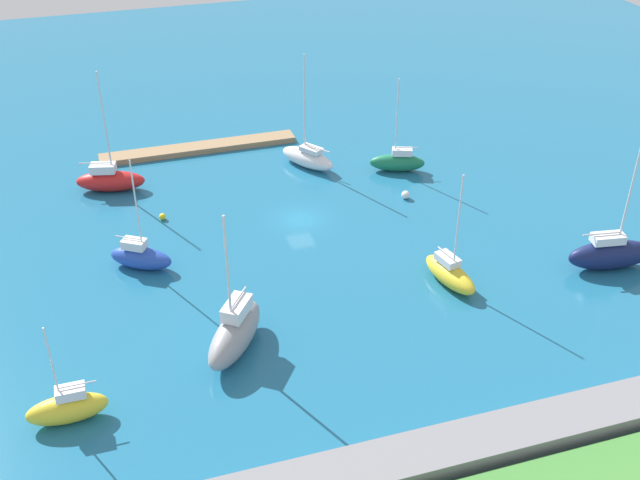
{
  "coord_description": "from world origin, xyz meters",
  "views": [
    {
      "loc": [
        17.34,
        62.13,
        38.26
      ],
      "look_at": [
        0.0,
        6.47,
        1.5
      ],
      "focal_mm": 43.01,
      "sensor_mm": 36.0,
      "label": 1
    }
  ],
  "objects_px": {
    "sailboat_green_far_south": "(397,162)",
    "sailboat_yellow_by_breakwater": "(450,273)",
    "sailboat_yellow_along_channel": "(68,408)",
    "mooring_buoy_yellow": "(162,217)",
    "mooring_buoy_white": "(406,195)",
    "sailboat_red_off_beacon": "(110,180)",
    "sailboat_blue_inner_mooring": "(140,257)",
    "sailboat_white_center_basin": "(308,157)",
    "pier_dock": "(199,148)",
    "sailboat_navy_near_pier": "(611,253)",
    "sailboat_gray_outer_mooring": "(235,332)"
  },
  "relations": [
    {
      "from": "sailboat_green_far_south",
      "to": "sailboat_yellow_by_breakwater",
      "type": "xyz_separation_m",
      "value": [
        3.77,
        21.02,
        -0.05
      ]
    },
    {
      "from": "sailboat_yellow_along_channel",
      "to": "mooring_buoy_yellow",
      "type": "bearing_deg",
      "value": -111.1
    },
    {
      "from": "sailboat_yellow_along_channel",
      "to": "sailboat_yellow_by_breakwater",
      "type": "relative_size",
      "value": 0.76
    },
    {
      "from": "mooring_buoy_white",
      "to": "sailboat_red_off_beacon",
      "type": "bearing_deg",
      "value": -20.67
    },
    {
      "from": "sailboat_blue_inner_mooring",
      "to": "sailboat_white_center_basin",
      "type": "relative_size",
      "value": 0.84
    },
    {
      "from": "sailboat_blue_inner_mooring",
      "to": "mooring_buoy_white",
      "type": "bearing_deg",
      "value": 41.55
    },
    {
      "from": "pier_dock",
      "to": "mooring_buoy_white",
      "type": "bearing_deg",
      "value": 136.14
    },
    {
      "from": "sailboat_navy_near_pier",
      "to": "sailboat_yellow_by_breakwater",
      "type": "xyz_separation_m",
      "value": [
        14.46,
        -2.03,
        -0.45
      ]
    },
    {
      "from": "pier_dock",
      "to": "sailboat_navy_near_pier",
      "type": "xyz_separation_m",
      "value": [
        -30.51,
        34.57,
        1.19
      ]
    },
    {
      "from": "sailboat_gray_outer_mooring",
      "to": "sailboat_red_off_beacon",
      "type": "height_order",
      "value": "sailboat_red_off_beacon"
    },
    {
      "from": "pier_dock",
      "to": "sailboat_yellow_by_breakwater",
      "type": "height_order",
      "value": "sailboat_yellow_by_breakwater"
    },
    {
      "from": "sailboat_red_off_beacon",
      "to": "sailboat_yellow_by_breakwater",
      "type": "height_order",
      "value": "sailboat_red_off_beacon"
    },
    {
      "from": "sailboat_yellow_along_channel",
      "to": "sailboat_yellow_by_breakwater",
      "type": "xyz_separation_m",
      "value": [
        -31.64,
        -7.0,
        -0.1
      ]
    },
    {
      "from": "sailboat_yellow_along_channel",
      "to": "mooring_buoy_white",
      "type": "xyz_separation_m",
      "value": [
        -33.87,
        -21.96,
        -0.74
      ]
    },
    {
      "from": "mooring_buoy_white",
      "to": "mooring_buoy_yellow",
      "type": "height_order",
      "value": "mooring_buoy_white"
    },
    {
      "from": "sailboat_yellow_by_breakwater",
      "to": "sailboat_navy_near_pier",
      "type": "bearing_deg",
      "value": 69.54
    },
    {
      "from": "sailboat_navy_near_pier",
      "to": "mooring_buoy_yellow",
      "type": "xyz_separation_m",
      "value": [
        36.56,
        -20.16,
        -1.18
      ]
    },
    {
      "from": "mooring_buoy_white",
      "to": "pier_dock",
      "type": "bearing_deg",
      "value": -43.86
    },
    {
      "from": "sailboat_yellow_along_channel",
      "to": "sailboat_yellow_by_breakwater",
      "type": "height_order",
      "value": "sailboat_yellow_by_breakwater"
    },
    {
      "from": "sailboat_red_off_beacon",
      "to": "sailboat_white_center_basin",
      "type": "bearing_deg",
      "value": 12.08
    },
    {
      "from": "sailboat_yellow_by_breakwater",
      "to": "mooring_buoy_yellow",
      "type": "bearing_deg",
      "value": -141.83
    },
    {
      "from": "sailboat_red_off_beacon",
      "to": "mooring_buoy_white",
      "type": "xyz_separation_m",
      "value": [
        -28.65,
        10.81,
        -0.82
      ]
    },
    {
      "from": "sailboat_yellow_along_channel",
      "to": "sailboat_navy_near_pier",
      "type": "relative_size",
      "value": 0.63
    },
    {
      "from": "sailboat_gray_outer_mooring",
      "to": "sailboat_white_center_basin",
      "type": "relative_size",
      "value": 0.95
    },
    {
      "from": "sailboat_yellow_by_breakwater",
      "to": "pier_dock",
      "type": "bearing_deg",
      "value": -166.21
    },
    {
      "from": "sailboat_yellow_by_breakwater",
      "to": "mooring_buoy_white",
      "type": "relative_size",
      "value": 12.54
    },
    {
      "from": "sailboat_white_center_basin",
      "to": "sailboat_red_off_beacon",
      "type": "relative_size",
      "value": 0.98
    },
    {
      "from": "mooring_buoy_white",
      "to": "mooring_buoy_yellow",
      "type": "distance_m",
      "value": 24.53
    },
    {
      "from": "pier_dock",
      "to": "mooring_buoy_white",
      "type": "distance_m",
      "value": 25.36
    },
    {
      "from": "pier_dock",
      "to": "sailboat_yellow_along_channel",
      "type": "relative_size",
      "value": 2.76
    },
    {
      "from": "sailboat_white_center_basin",
      "to": "sailboat_gray_outer_mooring",
      "type": "bearing_deg",
      "value": 119.47
    },
    {
      "from": "pier_dock",
      "to": "sailboat_white_center_basin",
      "type": "xyz_separation_m",
      "value": [
        -10.79,
        7.62,
        0.79
      ]
    },
    {
      "from": "sailboat_green_far_south",
      "to": "mooring_buoy_yellow",
      "type": "distance_m",
      "value": 26.04
    },
    {
      "from": "pier_dock",
      "to": "mooring_buoy_white",
      "type": "height_order",
      "value": "mooring_buoy_white"
    },
    {
      "from": "sailboat_green_far_south",
      "to": "sailboat_red_off_beacon",
      "type": "distance_m",
      "value": 30.56
    },
    {
      "from": "sailboat_yellow_along_channel",
      "to": "sailboat_navy_near_pier",
      "type": "distance_m",
      "value": 46.37
    },
    {
      "from": "sailboat_red_off_beacon",
      "to": "mooring_buoy_yellow",
      "type": "distance_m",
      "value": 8.83
    },
    {
      "from": "pier_dock",
      "to": "sailboat_white_center_basin",
      "type": "distance_m",
      "value": 13.23
    },
    {
      "from": "sailboat_yellow_along_channel",
      "to": "mooring_buoy_yellow",
      "type": "height_order",
      "value": "sailboat_yellow_along_channel"
    },
    {
      "from": "sailboat_red_off_beacon",
      "to": "mooring_buoy_white",
      "type": "height_order",
      "value": "sailboat_red_off_beacon"
    },
    {
      "from": "sailboat_red_off_beacon",
      "to": "mooring_buoy_yellow",
      "type": "height_order",
      "value": "sailboat_red_off_beacon"
    },
    {
      "from": "sailboat_gray_outer_mooring",
      "to": "mooring_buoy_white",
      "type": "height_order",
      "value": "sailboat_gray_outer_mooring"
    },
    {
      "from": "sailboat_yellow_along_channel",
      "to": "sailboat_yellow_by_breakwater",
      "type": "bearing_deg",
      "value": -167.82
    },
    {
      "from": "sailboat_yellow_along_channel",
      "to": "sailboat_white_center_basin",
      "type": "xyz_separation_m",
      "value": [
        -26.38,
        -31.92,
        -0.05
      ]
    },
    {
      "from": "sailboat_yellow_along_channel",
      "to": "sailboat_yellow_by_breakwater",
      "type": "distance_m",
      "value": 32.4
    },
    {
      "from": "sailboat_green_far_south",
      "to": "sailboat_navy_near_pier",
      "type": "bearing_deg",
      "value": 134.79
    },
    {
      "from": "sailboat_yellow_along_channel",
      "to": "sailboat_red_off_beacon",
      "type": "height_order",
      "value": "sailboat_red_off_beacon"
    },
    {
      "from": "mooring_buoy_white",
      "to": "sailboat_white_center_basin",
      "type": "bearing_deg",
      "value": -53.02
    },
    {
      "from": "sailboat_navy_near_pier",
      "to": "sailboat_white_center_basin",
      "type": "relative_size",
      "value": 1.02
    },
    {
      "from": "mooring_buoy_yellow",
      "to": "sailboat_gray_outer_mooring",
      "type": "bearing_deg",
      "value": 97.54
    }
  ]
}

